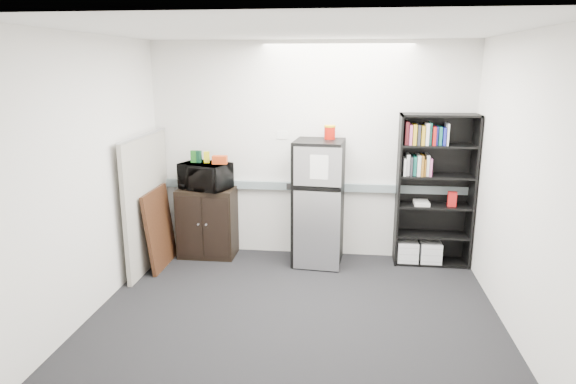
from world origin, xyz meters
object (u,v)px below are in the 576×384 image
at_px(cabinet, 207,222).
at_px(refrigerator, 318,203).
at_px(microwave, 205,176).
at_px(cubicle_partition, 147,202).
at_px(bookshelf, 433,187).

xyz_separation_m(cabinet, refrigerator, (1.42, -0.08, 0.32)).
bearing_deg(cabinet, microwave, -90.00).
bearing_deg(cubicle_partition, microwave, 33.50).
distance_m(bookshelf, cabinet, 2.85).
distance_m(cubicle_partition, cabinet, 0.83).
relative_size(cabinet, refrigerator, 0.58).
bearing_deg(bookshelf, refrigerator, -173.94).
xyz_separation_m(cubicle_partition, cabinet, (0.61, 0.42, -0.37)).
height_order(cabinet, refrigerator, refrigerator).
bearing_deg(refrigerator, microwave, -177.57).
bearing_deg(cabinet, refrigerator, -3.22).
relative_size(bookshelf, refrigerator, 1.20).
height_order(cabinet, microwave, microwave).
bearing_deg(cabinet, bookshelf, 1.34).
relative_size(cubicle_partition, cabinet, 1.82).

